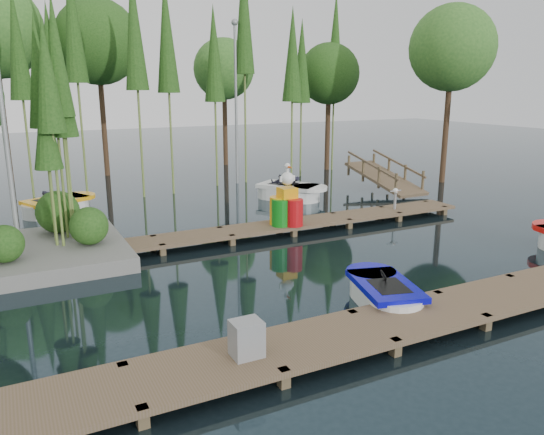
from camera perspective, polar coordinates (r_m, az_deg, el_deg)
name	(u,v)px	position (r m, az deg, el deg)	size (l,w,h in m)	color
ground_plane	(263,266)	(13.52, -0.94, -5.22)	(90.00, 90.00, 0.00)	#1B2C33
near_dock	(373,328)	(9.88, 10.80, -11.57)	(18.00, 1.50, 0.50)	brown
far_dock	(257,229)	(16.02, -1.64, -1.27)	(15.00, 1.20, 0.50)	brown
tree_screen	(94,40)	(22.41, -18.63, 17.61)	(34.42, 18.53, 10.31)	#442D1D
lamp_island	(0,94)	(13.98, -27.20, 11.72)	(0.30, 0.30, 7.25)	gray
lamp_rear	(236,89)	(24.43, -3.92, 13.58)	(0.30, 0.30, 7.25)	gray
ramp	(385,177)	(23.47, 12.01, 4.27)	(1.50, 3.94, 1.49)	brown
boat_blue	(384,294)	(11.39, 11.94, -8.09)	(1.69, 2.61, 0.81)	white
boat_yellow_far	(58,206)	(20.31, -22.07, 1.15)	(2.94, 2.21, 1.34)	white
boat_white_far	(290,192)	(21.23, 1.91, 2.79)	(2.76, 3.16, 1.39)	white
utility_cabinet	(247,339)	(8.56, -2.75, -12.87)	(0.48, 0.41, 0.59)	gray
yellow_barrel	(279,211)	(16.21, 0.73, 0.75)	(0.57, 0.57, 0.86)	#F8A60D
drum_cluster	(289,207)	(16.18, 1.80, 1.18)	(1.10, 1.01, 1.89)	#0D7815
seagull_post	(395,195)	(18.68, 13.13, 2.38)	(0.46, 0.25, 0.73)	gray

